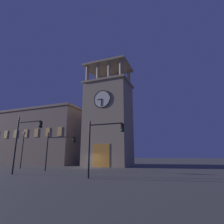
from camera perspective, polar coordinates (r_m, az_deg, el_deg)
name	(u,v)px	position (r m, az deg, el deg)	size (l,w,h in m)	color
ground_plane	(89,168)	(31.06, -7.43, -17.30)	(200.00, 200.00, 0.00)	#56544F
clocktower	(108,120)	(35.78, -1.15, -2.72)	(9.15, 7.03, 23.41)	gray
adjacent_wing_building	(38,137)	(46.41, -22.60, -7.27)	(21.74, 7.74, 12.64)	gray
traffic_signal_near	(57,145)	(25.37, -17.35, -10.11)	(4.47, 0.41, 5.10)	black
traffic_signal_mid	(100,139)	(16.74, -3.73, -8.54)	(3.51, 0.41, 5.28)	black
traffic_signal_far	(24,136)	(22.51, -26.45, -6.93)	(3.53, 0.41, 6.44)	black
street_lamp	(23,143)	(32.09, -26.59, -8.86)	(0.44, 0.44, 5.71)	black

